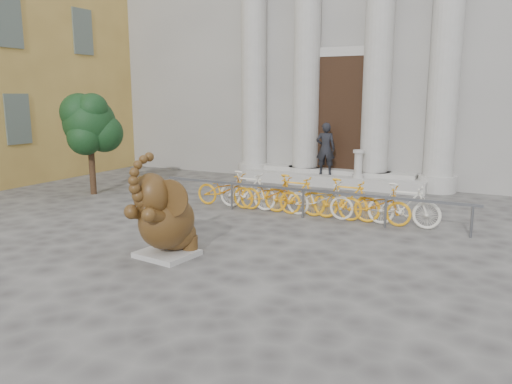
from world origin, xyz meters
The scene contains 8 objects.
ground centered at (0.00, 0.00, 0.00)m, with size 80.00×80.00×0.00m, color #474442.
classical_building centered at (0.00, 14.93, 5.98)m, with size 22.00×10.70×12.00m.
entrance_steps centered at (0.00, 9.40, 0.18)m, with size 6.00×1.20×0.36m, color #A8A59E.
elephant_statue centered at (-0.41, 0.78, 0.72)m, with size 1.31×1.51×1.97m.
bike_rack centered at (0.74, 4.98, 0.50)m, with size 8.00×0.53×1.00m.
tree centered at (-6.00, 4.61, 2.10)m, with size 1.74×1.58×3.02m.
pedestrian centered at (-0.28, 9.28, 1.22)m, with size 0.63×0.41×1.72m, color black.
balustrade_post centered at (0.88, 9.10, 0.77)m, with size 0.36×0.36×0.89m.
Camera 1 is at (5.12, -6.37, 2.97)m, focal length 35.00 mm.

